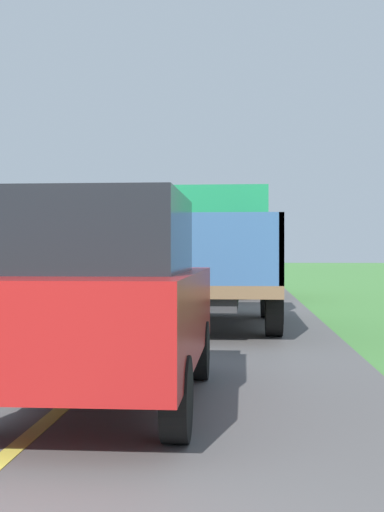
{
  "coord_description": "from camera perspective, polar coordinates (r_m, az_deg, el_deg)",
  "views": [
    {
      "loc": [
        1.63,
        -2.51,
        1.47
      ],
      "look_at": [
        0.41,
        13.47,
        1.4
      ],
      "focal_mm": 48.59,
      "sensor_mm": 36.0,
      "label": 1
    }
  ],
  "objects": [
    {
      "name": "banana_truck_near",
      "position": [
        13.96,
        1.96,
        0.3
      ],
      "size": [
        2.38,
        5.82,
        2.8
      ],
      "color": "#2D2D30",
      "rests_on": "road_surface"
    },
    {
      "name": "following_car",
      "position": [
        6.41,
        -7.08,
        -3.35
      ],
      "size": [
        1.74,
        4.1,
        1.92
      ],
      "color": "maroon",
      "rests_on": "road_surface"
    },
    {
      "name": "banana_truck_far",
      "position": [
        23.66,
        3.01,
        0.28
      ],
      "size": [
        2.38,
        5.81,
        2.8
      ],
      "color": "#2D2D30",
      "rests_on": "road_surface"
    }
  ]
}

